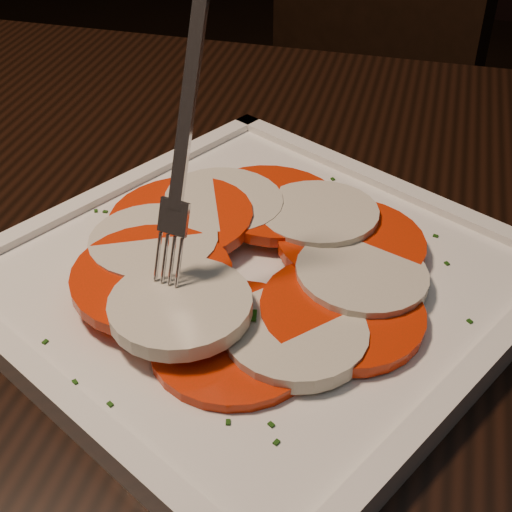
{
  "coord_description": "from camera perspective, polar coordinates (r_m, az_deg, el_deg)",
  "views": [
    {
      "loc": [
        -0.09,
        -0.22,
        1.06
      ],
      "look_at": [
        -0.21,
        0.13,
        0.78
      ],
      "focal_mm": 50.0,
      "sensor_mm": 36.0,
      "label": 1
    }
  ],
  "objects": [
    {
      "name": "chair",
      "position": [
        1.28,
        6.18,
        12.95
      ],
      "size": [
        0.55,
        0.55,
        0.93
      ],
      "rotation": [
        0.0,
        0.0,
        -0.4
      ],
      "color": "black",
      "rests_on": "ground"
    },
    {
      "name": "fork",
      "position": [
        0.41,
        -5.29,
        9.38
      ],
      "size": [
        0.03,
        0.07,
        0.16
      ],
      "primitive_type": null,
      "rotation": [
        0.0,
        0.0,
        -0.12
      ],
      "color": "white",
      "rests_on": "caprese_salad"
    },
    {
      "name": "table",
      "position": [
        0.58,
        -3.68,
        -7.6
      ],
      "size": [
        1.25,
        0.89,
        0.75
      ],
      "rotation": [
        0.0,
        0.0,
        0.07
      ],
      "color": "black",
      "rests_on": "ground"
    },
    {
      "name": "plate",
      "position": [
        0.48,
        0.0,
        -2.15
      ],
      "size": [
        0.42,
        0.42,
        0.01
      ],
      "primitive_type": "cube",
      "rotation": [
        0.0,
        0.0,
        -0.42
      ],
      "color": "white",
      "rests_on": "table"
    },
    {
      "name": "caprese_salad",
      "position": [
        0.46,
        -0.0,
        -0.4
      ],
      "size": [
        0.28,
        0.27,
        0.03
      ],
      "color": "red",
      "rests_on": "plate"
    }
  ]
}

